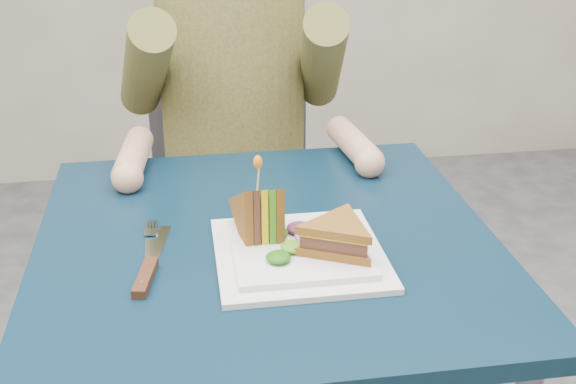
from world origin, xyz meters
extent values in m
cube|color=black|center=(0.00, 0.00, 0.71)|extent=(0.75, 0.75, 0.03)
cylinder|color=#595B5E|center=(-0.32, 0.32, 0.35)|extent=(0.04, 0.04, 0.70)
cylinder|color=#595B5E|center=(0.32, 0.32, 0.35)|extent=(0.04, 0.04, 0.70)
cube|color=#47474C|center=(0.00, 0.63, 0.45)|extent=(0.42, 0.40, 0.04)
cube|color=#47474C|center=(0.00, 0.81, 0.70)|extent=(0.42, 0.03, 0.46)
cylinder|color=#47474C|center=(-0.18, 0.46, 0.21)|extent=(0.02, 0.02, 0.43)
cylinder|color=#47474C|center=(0.18, 0.46, 0.21)|extent=(0.02, 0.02, 0.43)
cylinder|color=#47474C|center=(-0.18, 0.80, 0.21)|extent=(0.02, 0.02, 0.43)
cylinder|color=#47474C|center=(0.18, 0.80, 0.21)|extent=(0.02, 0.02, 0.43)
cylinder|color=brown|center=(0.00, 0.61, 0.87)|extent=(0.34, 0.34, 0.52)
cylinder|color=brown|center=(-0.20, 0.52, 0.89)|extent=(0.15, 0.39, 0.31)
cylinder|color=tan|center=(-0.23, 0.32, 0.76)|extent=(0.08, 0.20, 0.06)
sphere|color=tan|center=(-0.23, 0.22, 0.76)|extent=(0.06, 0.06, 0.06)
cylinder|color=brown|center=(0.20, 0.52, 0.89)|extent=(0.15, 0.39, 0.31)
cylinder|color=tan|center=(0.23, 0.32, 0.76)|extent=(0.08, 0.20, 0.06)
sphere|color=tan|center=(0.23, 0.22, 0.76)|extent=(0.06, 0.06, 0.06)
cube|color=white|center=(0.04, -0.08, 0.73)|extent=(0.26, 0.26, 0.01)
cube|color=white|center=(0.04, -0.08, 0.74)|extent=(0.21, 0.21, 0.01)
cube|color=silver|center=(-0.19, -0.04, 0.73)|extent=(0.01, 0.12, 0.00)
cube|color=silver|center=(-0.19, 0.04, 0.73)|extent=(0.02, 0.02, 0.00)
cube|color=silver|center=(-0.19, 0.06, 0.73)|extent=(0.00, 0.03, 0.00)
cube|color=silver|center=(-0.19, 0.06, 0.73)|extent=(0.00, 0.03, 0.00)
cube|color=silver|center=(-0.18, 0.06, 0.73)|extent=(0.00, 0.03, 0.00)
cube|color=silver|center=(-0.18, 0.06, 0.73)|extent=(0.00, 0.03, 0.00)
cube|color=silver|center=(-0.18, -0.01, 0.73)|extent=(0.04, 0.14, 0.00)
cube|color=black|center=(-0.19, -0.11, 0.74)|extent=(0.04, 0.10, 0.01)
cylinder|color=silver|center=(-0.19, -0.09, 0.74)|extent=(0.01, 0.01, 0.00)
cylinder|color=silver|center=(-0.20, -0.14, 0.74)|extent=(0.01, 0.01, 0.00)
cylinder|color=tan|center=(-0.01, -0.03, 0.85)|extent=(0.01, 0.01, 0.06)
ellipsoid|color=orange|center=(-0.01, -0.03, 0.88)|extent=(0.01, 0.01, 0.02)
torus|color=#9E4C7A|center=(0.06, -0.07, 0.77)|extent=(0.04, 0.04, 0.02)
camera|label=1|loc=(-0.13, -1.04, 1.30)|focal=45.00mm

